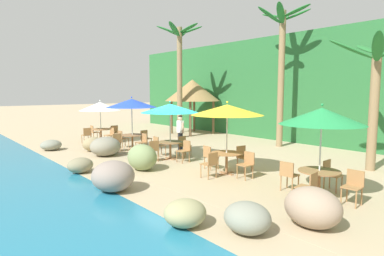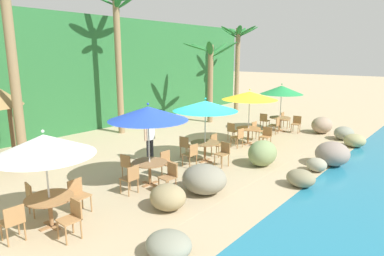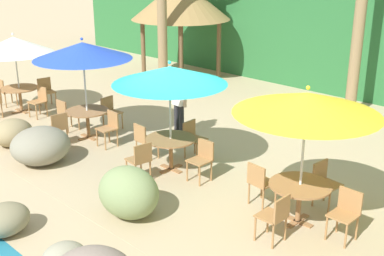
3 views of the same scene
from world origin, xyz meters
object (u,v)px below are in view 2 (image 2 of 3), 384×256
Objects in this scene: chair_white_inland at (34,196)px; chair_yellow_left at (239,136)px; dining_table_white at (50,202)px; dining_table_teal at (205,146)px; umbrella_yellow at (250,96)px; chair_yellow_inland at (232,130)px; umbrella_green at (282,90)px; chair_blue_left at (131,177)px; palm_tree_third at (210,69)px; umbrella_blue at (148,113)px; chair_blue_right at (170,175)px; chair_teal_seaward at (216,143)px; chair_teal_right at (223,152)px; chair_teal_inland at (186,145)px; chair_green_seaward at (284,119)px; umbrella_teal at (205,106)px; umbrella_white at (44,145)px; dining_table_yellow at (248,131)px; chair_yellow_seaward at (256,129)px; palm_tree_second at (118,43)px; chair_white_right at (72,216)px; chair_blue_inland at (128,165)px; chair_green_left at (276,124)px; chair_yellow_right at (266,135)px; chair_blue_seaward at (167,162)px; chair_white_seaward at (78,193)px; palm_tree_fourth at (238,54)px; dining_table_blue at (150,166)px; chair_white_left at (13,221)px; chair_green_inland at (264,120)px; chair_green_right at (296,123)px; waiter_in_white at (150,136)px; chair_teal_left at (191,153)px; palm_tree_nearest at (10,41)px.

chair_white_inland is 1.00× the size of chair_yellow_left.
dining_table_teal is (6.27, 0.24, 0.00)m from dining_table_white.
chair_white_inland is 9.68m from umbrella_yellow.
umbrella_yellow is 1.90m from chair_yellow_inland.
umbrella_yellow is 3.38m from umbrella_green.
palm_tree_third is (10.03, 4.64, 2.66)m from chair_blue_left.
umbrella_blue is 2.98× the size of chair_blue_right.
chair_teal_seaward and chair_teal_right have the same top height.
chair_teal_inland is 1.00× the size of chair_green_seaward.
chair_yellow_inland is at bearing 15.13° from umbrella_teal.
umbrella_white is 6.46m from chair_teal_right.
chair_yellow_seaward is at bearing 5.21° from dining_table_yellow.
palm_tree_third reaches higher than umbrella_blue.
chair_blue_left is at bearing -126.68° from palm_tree_second.
palm_tree_second reaches higher than chair_teal_inland.
chair_white_inland is 1.00× the size of chair_white_right.
chair_blue_inland is 1.00× the size of chair_green_left.
umbrella_blue reaches higher than chair_yellow_seaward.
chair_yellow_right is (9.61, -1.44, 0.00)m from chair_white_inland.
chair_yellow_left is at bearing 0.89° from chair_blue_seaward.
chair_white_seaward is 0.15× the size of palm_tree_fourth.
dining_table_blue is at bearing -12.54° from chair_white_inland.
chair_white_seaward is at bearing 52.96° from chair_white_right.
chair_green_seaward is at bearing 1.90° from dining_table_blue.
chair_teal_right is at bearing -98.10° from palm_tree_second.
chair_white_left reaches higher than dining_table_teal.
chair_green_inland is (4.10, 0.92, 0.00)m from chair_yellow_left.
umbrella_white is 2.71× the size of chair_teal_right.
dining_table_teal is at bearing -99.07° from palm_tree_second.
chair_green_right is at bearing -3.15° from chair_white_seaward.
umbrella_yellow reaches higher than waiter_in_white.
chair_yellow_left is 10.53m from palm_tree_fourth.
dining_table_white is at bearing -168.36° from chair_white_seaward.
umbrella_white is at bearing 94.28° from chair_white_right.
chair_white_left is 1.00× the size of chair_yellow_right.
chair_blue_seaward and chair_yellow_seaward have the same top height.
dining_table_yellow is 3.66m from chair_green_right.
chair_blue_seaward is 1.26m from chair_teal_left.
chair_blue_inland is at bearing 2.00° from chair_white_inland.
chair_teal_seaward is 0.13× the size of palm_tree_nearest.
dining_table_yellow is 0.86m from chair_yellow_inland.
chair_blue_right is 1.00× the size of chair_teal_inland.
waiter_in_white reaches higher than chair_white_left.
umbrella_teal is at bearing 179.21° from chair_green_left.
umbrella_teal is 2.81× the size of chair_green_right.
chair_teal_seaward is 8.10m from palm_tree_nearest.
umbrella_teal reaches higher than chair_green_left.
chair_yellow_left is 4.50m from chair_green_right.
umbrella_teal is at bearing 166.19° from chair_yellow_right.
umbrella_blue is 0.38× the size of palm_tree_nearest.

